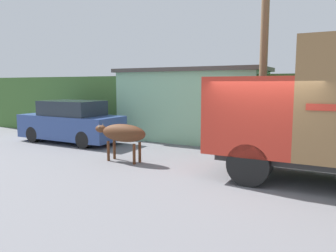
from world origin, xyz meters
TOP-DOWN VIEW (x-y plane):
  - ground_plane at (0.00, 0.00)m, footprint 60.00×60.00m
  - hillside_embankment at (0.00, 6.66)m, footprint 32.00×5.80m
  - building_backdrop at (-4.25, 4.88)m, footprint 6.44×2.70m
  - brown_cow at (-4.46, 0.23)m, footprint 1.91×0.56m
  - parked_suv at (-8.44, 2.01)m, footprint 4.54×1.74m
  - pedestrian_on_hill at (-2.21, 3.17)m, footprint 0.30×0.30m
  - utility_pole at (-0.89, 3.43)m, footprint 0.90×0.27m

SIDE VIEW (x-z plane):
  - ground_plane at x=0.00m, z-range 0.00..0.00m
  - parked_suv at x=-8.44m, z-range -0.04..1.72m
  - pedestrian_on_hill at x=-2.21m, z-range 0.09..1.68m
  - brown_cow at x=-4.46m, z-range 0.30..1.49m
  - hillside_embankment at x=0.00m, z-range 0.00..2.79m
  - building_backdrop at x=-4.25m, z-range 0.01..3.12m
  - utility_pole at x=-0.89m, z-range 0.10..6.67m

